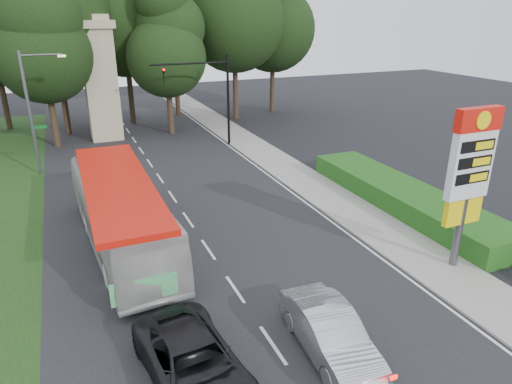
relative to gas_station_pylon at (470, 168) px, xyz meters
name	(u,v)px	position (x,y,z in m)	size (l,w,h in m)	color
ground	(279,355)	(-9.20, -1.99, -4.45)	(120.00, 120.00, 0.00)	black
road_surface	(183,213)	(-9.20, 10.01, -4.44)	(14.00, 80.00, 0.02)	black
sidewalk_right	(319,190)	(-0.70, 10.01, -4.39)	(3.00, 80.00, 0.12)	gray
hedge	(403,197)	(2.30, 6.01, -3.85)	(3.00, 14.00, 1.20)	#154813
gas_station_pylon	(470,168)	(0.00, 0.00, 0.00)	(2.10, 0.45, 6.85)	#59595E
traffic_signal_mast	(212,88)	(-3.52, 22.00, 0.22)	(6.10, 0.35, 7.20)	black
streetlight_signs	(33,108)	(-16.19, 20.01, -0.01)	(2.75, 0.98, 8.00)	#59595E
monument	(100,78)	(-11.20, 28.01, 0.66)	(3.00, 3.00, 10.05)	tan
tree_center_right	(122,2)	(-8.20, 33.01, 6.57)	(9.24, 9.24, 18.15)	#2D2116
tree_east_near	(172,18)	(-3.20, 35.01, 5.23)	(8.12, 8.12, 15.95)	#2D2116
tree_far_east	(273,10)	(6.80, 33.01, 5.90)	(8.68, 8.68, 17.05)	#2D2116
tree_monument_left	(40,34)	(-15.20, 27.01, 4.23)	(7.28, 7.28, 14.30)	#2D2116
tree_monument_right	(165,40)	(-5.70, 27.51, 3.56)	(6.72, 6.72, 13.20)	#2D2116
transit_bus	(120,214)	(-12.70, 7.36, -2.81)	(2.75, 11.75, 3.27)	beige
sedan_silver	(330,333)	(-7.70, -2.50, -3.68)	(1.62, 4.64, 1.53)	#A7A8AE
suv_charcoal	(194,363)	(-12.00, -2.08, -3.71)	(2.46, 5.33, 1.48)	black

